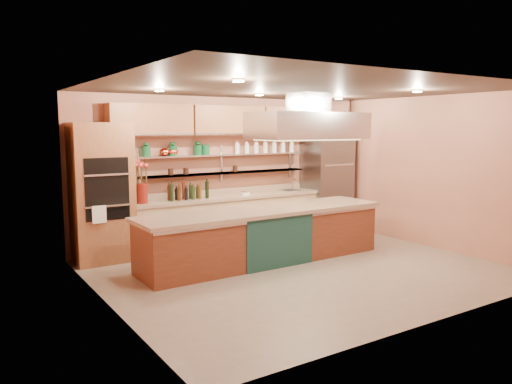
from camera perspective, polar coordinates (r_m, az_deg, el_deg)
floor at (r=7.96m, az=5.14°, el=-8.92°), size 6.00×5.00×0.02m
ceiling at (r=7.66m, az=5.39°, el=11.69°), size 6.00×5.00×0.02m
wall_back at (r=9.76m, az=-3.81°, el=2.54°), size 6.00×0.04×2.80m
wall_front at (r=5.93m, az=20.29°, el=-1.01°), size 6.00×0.04×2.80m
wall_left at (r=6.31m, az=-16.76°, el=-0.39°), size 0.04×5.00×2.80m
wall_right at (r=9.81m, az=19.22°, el=2.17°), size 0.04×5.00×2.80m
oven_stack at (r=8.57m, az=-17.21°, el=-0.13°), size 0.95×0.64×2.30m
refrigerator at (r=10.85m, az=8.08°, el=1.11°), size 0.95×0.72×2.10m
back_counter at (r=9.61m, az=-3.15°, el=-3.16°), size 3.84×0.64×0.93m
wall_shelf_lower at (r=9.63m, az=-3.69°, el=2.18°), size 3.60×0.26×0.03m
wall_shelf_upper at (r=9.61m, az=-3.71°, el=4.26°), size 3.60×0.26×0.03m
upper_cabinets at (r=9.57m, az=-3.33°, el=8.14°), size 4.60×0.36×0.55m
range_hood at (r=8.64m, az=5.97°, el=7.54°), size 2.00×1.00×0.45m
ceiling_downlights at (r=7.82m, az=4.46°, el=11.39°), size 4.00×2.80×0.02m
island at (r=8.30m, az=0.92°, el=-4.99°), size 4.25×0.97×0.89m
flower_vase at (r=8.75m, az=-12.91°, el=-0.15°), size 0.25×0.25×0.34m
oil_bottle_cluster at (r=9.08m, az=-7.72°, el=-0.02°), size 0.85×0.50×0.26m
kitchen_scale at (r=9.65m, az=-1.29°, el=-0.04°), size 0.19×0.17×0.09m
bar_faucet at (r=10.41m, az=4.17°, el=0.85°), size 0.03×0.03×0.22m
copper_kettle at (r=9.08m, az=-10.43°, el=4.53°), size 0.22×0.22×0.15m
green_canister at (r=9.42m, az=-5.80°, el=4.84°), size 0.19×0.19×0.19m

